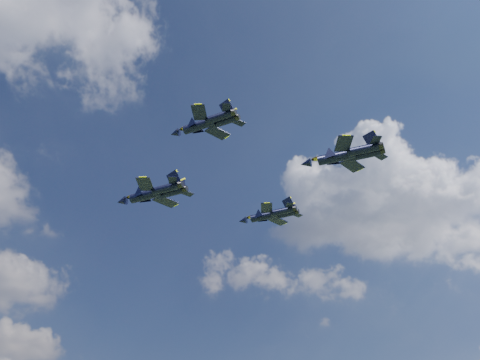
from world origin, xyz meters
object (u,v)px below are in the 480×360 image
(jet_lead, at_px, (144,195))
(jet_slot, at_px, (334,157))
(jet_left, at_px, (197,126))
(jet_right, at_px, (262,216))

(jet_lead, bearing_deg, jet_slot, -88.13)
(jet_lead, xyz_separation_m, jet_slot, (23.24, -35.25, -1.20))
(jet_slot, bearing_deg, jet_left, 133.69)
(jet_right, bearing_deg, jet_lead, 131.47)
(jet_left, xyz_separation_m, jet_right, (29.65, 21.90, 0.62))
(jet_left, xyz_separation_m, jet_slot, (26.82, -5.48, 0.41))
(jet_left, bearing_deg, jet_lead, 53.33)
(jet_left, height_order, jet_right, jet_right)
(jet_left, relative_size, jet_right, 0.93)
(jet_lead, bearing_deg, jet_right, -48.32)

